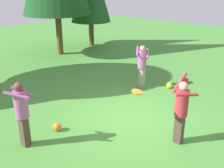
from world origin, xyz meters
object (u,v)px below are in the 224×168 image
at_px(person_bystander, 142,63).
at_px(person_catcher, 22,109).
at_px(person_thrower, 181,107).
at_px(frisbee, 137,92).
at_px(ball_red, 186,81).
at_px(ball_yellow, 169,85).
at_px(ball_orange, 57,127).

bearing_deg(person_bystander, person_catcher, -32.01).
xyz_separation_m(person_thrower, frisbee, (-0.99, 0.70, 0.55)).
xyz_separation_m(person_bystander, ball_red, (1.58, -1.20, -0.90)).
xyz_separation_m(frisbee, ball_yellow, (4.25, 1.40, -1.47)).
bearing_deg(ball_orange, ball_red, -10.15).
relative_size(person_bystander, ball_red, 7.17).
bearing_deg(frisbee, ball_orange, 108.97).
bearing_deg(frisbee, person_bystander, 32.89).
bearing_deg(ball_red, ball_orange, 169.85).
bearing_deg(person_thrower, ball_red, -121.04).
bearing_deg(ball_yellow, person_thrower, -147.13).
distance_m(person_catcher, ball_red, 7.12).
distance_m(ball_orange, ball_red, 6.07).
bearing_deg(ball_yellow, ball_orange, 170.73).
relative_size(person_thrower, person_catcher, 1.08).
distance_m(person_bystander, ball_yellow, 1.45).
xyz_separation_m(frisbee, ball_red, (5.21, 1.15, -1.47)).
relative_size(frisbee, ball_yellow, 1.39).
distance_m(person_bystander, ball_red, 2.18).
distance_m(person_thrower, frisbee, 1.33).
relative_size(frisbee, ball_orange, 1.37).
height_order(frisbee, ball_orange, frisbee).
relative_size(person_thrower, ball_yellow, 8.00).
relative_size(person_catcher, ball_yellow, 7.44).
xyz_separation_m(person_catcher, frisbee, (1.76, -2.27, 0.53)).
bearing_deg(ball_red, frisbee, -167.52).
bearing_deg(ball_orange, person_thrower, -59.01).
bearing_deg(person_bystander, frisbee, -0.00).
bearing_deg(ball_orange, ball_yellow, -9.27).
distance_m(person_thrower, ball_red, 4.70).
xyz_separation_m(person_thrower, ball_red, (4.22, 1.85, -0.92)).
height_order(person_bystander, ball_orange, person_bystander).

